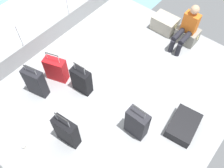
# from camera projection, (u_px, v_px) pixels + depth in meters

# --- Properties ---
(ground_plane) EXTENTS (4.40, 5.20, 0.06)m
(ground_plane) POSITION_uv_depth(u_px,v_px,m) (120.00, 90.00, 5.20)
(ground_plane) COLOR #939699
(gunwale_port) EXTENTS (0.06, 5.20, 0.45)m
(gunwale_port) POSITION_uv_depth(u_px,v_px,m) (49.00, 35.00, 5.78)
(gunwale_port) COLOR #939699
(gunwale_port) RESTS_ON ground_plane
(railing_port) EXTENTS (0.04, 4.20, 1.02)m
(railing_port) POSITION_uv_depth(u_px,v_px,m) (44.00, 17.00, 5.32)
(railing_port) COLOR silver
(railing_port) RESTS_ON ground_plane
(sea_wake) EXTENTS (12.00, 12.00, 0.01)m
(sea_wake) POSITION_uv_depth(u_px,v_px,m) (19.00, 27.00, 6.77)
(sea_wake) COLOR #6B99A8
(sea_wake) RESTS_ON ground_plane
(cargo_crate_0) EXTENTS (0.63, 0.43, 0.37)m
(cargo_crate_0) POSITION_uv_depth(u_px,v_px,m) (165.00, 23.00, 6.08)
(cargo_crate_0) COLOR #9E9989
(cargo_crate_0) RESTS_ON ground_plane
(cargo_crate_1) EXTENTS (0.55, 0.39, 0.35)m
(cargo_crate_1) POSITION_uv_depth(u_px,v_px,m) (187.00, 35.00, 5.86)
(cargo_crate_1) COLOR gray
(cargo_crate_1) RESTS_ON ground_plane
(passenger_seated) EXTENTS (0.34, 0.66, 1.05)m
(passenger_seated) POSITION_uv_depth(u_px,v_px,m) (187.00, 27.00, 5.48)
(passenger_seated) COLOR orange
(passenger_seated) RESTS_ON ground_plane
(suitcase_0) EXTENTS (0.56, 0.75, 0.22)m
(suitcase_0) POSITION_uv_depth(u_px,v_px,m) (183.00, 125.00, 4.58)
(suitcase_0) COLOR black
(suitcase_0) RESTS_ON ground_plane
(suitcase_1) EXTENTS (0.45, 0.28, 0.83)m
(suitcase_1) POSITION_uv_depth(u_px,v_px,m) (36.00, 82.00, 4.85)
(suitcase_1) COLOR black
(suitcase_1) RESTS_ON ground_plane
(suitcase_2) EXTENTS (0.46, 0.23, 0.91)m
(suitcase_2) POSITION_uv_depth(u_px,v_px,m) (67.00, 132.00, 4.25)
(suitcase_2) COLOR black
(suitcase_2) RESTS_ON ground_plane
(suitcase_3) EXTENTS (0.41, 0.22, 0.87)m
(suitcase_3) POSITION_uv_depth(u_px,v_px,m) (137.00, 123.00, 4.35)
(suitcase_3) COLOR black
(suitcase_3) RESTS_ON ground_plane
(suitcase_4) EXTENTS (0.42, 0.23, 0.81)m
(suitcase_4) POSITION_uv_depth(u_px,v_px,m) (82.00, 81.00, 4.93)
(suitcase_4) COLOR black
(suitcase_4) RESTS_ON ground_plane
(suitcase_5) EXTENTS (0.49, 0.35, 0.78)m
(suitcase_5) POSITION_uv_depth(u_px,v_px,m) (56.00, 69.00, 5.12)
(suitcase_5) COLOR red
(suitcase_5) RESTS_ON ground_plane
(paper_cup) EXTENTS (0.08, 0.08, 0.10)m
(paper_cup) POSITION_uv_depth(u_px,v_px,m) (24.00, 146.00, 4.41)
(paper_cup) COLOR white
(paper_cup) RESTS_ON ground_plane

